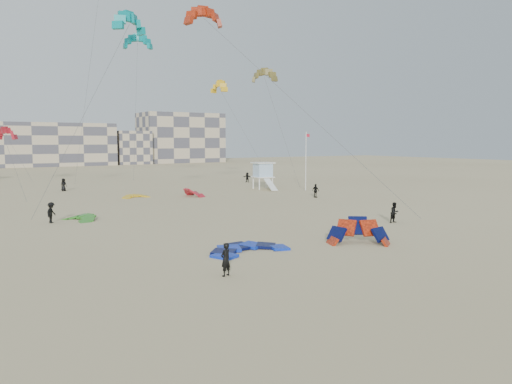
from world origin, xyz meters
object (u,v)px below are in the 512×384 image
lifeguard_tower_near (263,176)px  kite_ground_orange (358,244)px  kite_ground_blue (248,251)px  kitesurfer_main (226,260)px

lifeguard_tower_near → kite_ground_orange: bearing=-106.2°
kite_ground_blue → kitesurfer_main: bearing=-136.3°
kite_ground_orange → lifeguard_tower_near: size_ratio=0.79×
kite_ground_blue → lifeguard_tower_near: lifeguard_tower_near is taller
kitesurfer_main → kite_ground_blue: bearing=-151.5°
kitesurfer_main → lifeguard_tower_near: size_ratio=0.32×
kite_ground_blue → lifeguard_tower_near: bearing=51.9°
kite_ground_orange → lifeguard_tower_near: bearing=103.3°
lifeguard_tower_near → kitesurfer_main: bearing=-118.1°
kite_ground_blue → kitesurfer_main: size_ratio=2.90×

